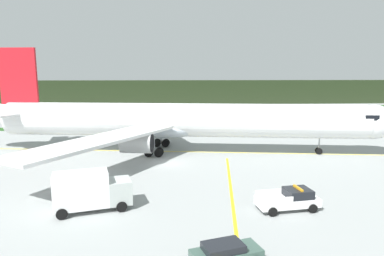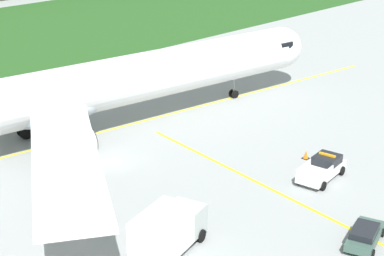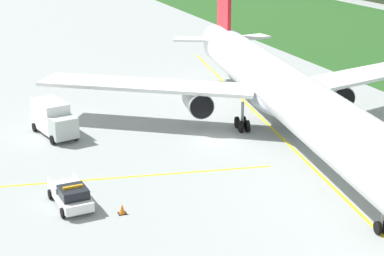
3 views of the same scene
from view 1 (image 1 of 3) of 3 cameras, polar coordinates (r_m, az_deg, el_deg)
The scene contains 10 objects.
ground at distance 43.55m, azimuth -3.87°, elevation -6.05°, with size 320.00×320.00×0.00m, color #959A99.
grass_verge at distance 92.94m, azimuth -3.77°, elevation 2.23°, with size 320.00×47.07×0.04m, color #24501E.
distant_tree_line at distance 125.41m, azimuth -3.77°, elevation 6.08°, with size 288.00×4.86×8.74m, color #242F1A.
taxiway_centerline_main at distance 49.89m, azimuth -1.70°, elevation -4.03°, with size 83.18×0.30×0.01m, color yellow.
taxiway_centerline_spur at distance 28.69m, azimuth 7.14°, elevation -14.48°, with size 37.23×0.30×0.01m, color yellow.
airliner at distance 49.10m, azimuth -2.59°, elevation 1.27°, with size 60.98×46.72×15.17m.
ops_pickup_truck at distance 30.45m, azimuth 16.22°, elevation -11.52°, with size 5.48×2.90×1.94m.
catering_truck at distance 30.07m, azimuth -16.88°, elevation -10.06°, with size 6.73×4.03×3.52m.
staff_car at distance 22.05m, azimuth 5.69°, elevation -20.22°, with size 4.67×2.93×1.30m.
apron_cone at distance 34.35m, azimuth 18.20°, elevation -10.15°, with size 0.60×0.60×0.75m.
Camera 1 is at (0.26, -41.98, 11.58)m, focal length 31.46 mm.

